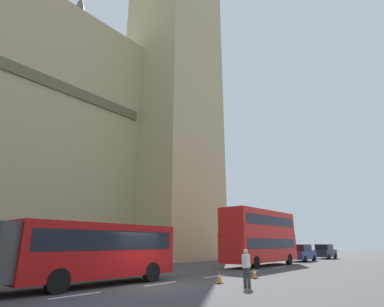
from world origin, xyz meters
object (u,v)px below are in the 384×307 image
(clock_tower, at_px, (175,15))
(sedan_lead, at_px, (302,253))
(sedan_trailing, at_px, (325,251))
(traffic_cone_middle, at_px, (254,273))
(double_decker_bus, at_px, (261,235))
(traffic_cone_west, at_px, (219,277))
(pedestrian_by_kerb, at_px, (246,267))

(clock_tower, relative_size, sedan_lead, 16.23)
(sedan_trailing, bearing_deg, traffic_cone_middle, -170.98)
(double_decker_bus, distance_m, traffic_cone_middle, 10.67)
(clock_tower, relative_size, traffic_cone_middle, 123.12)
(clock_tower, bearing_deg, traffic_cone_west, -129.36)
(double_decker_bus, distance_m, traffic_cone_west, 13.48)
(traffic_cone_west, bearing_deg, sedan_trailing, 7.58)
(sedan_lead, distance_m, pedestrian_by_kerb, 23.36)
(sedan_lead, bearing_deg, traffic_cone_middle, -167.06)
(pedestrian_by_kerb, bearing_deg, sedan_lead, 14.80)
(clock_tower, xyz_separation_m, sedan_lead, (7.32, -14.02, -36.57))
(double_decker_bus, xyz_separation_m, sedan_trailing, (17.86, -0.07, -1.80))
(traffic_cone_west, bearing_deg, clock_tower, 50.64)
(clock_tower, bearing_deg, sedan_lead, -62.42)
(sedan_trailing, bearing_deg, clock_tower, 137.98)
(traffic_cone_west, bearing_deg, double_decker_bus, 18.11)
(sedan_trailing, distance_m, traffic_cone_west, 30.73)
(traffic_cone_middle, relative_size, pedestrian_by_kerb, 0.34)
(sedan_lead, distance_m, traffic_cone_middle, 19.49)
(double_decker_bus, xyz_separation_m, pedestrian_by_kerb, (-13.01, -6.00, -1.80))
(sedan_lead, xyz_separation_m, traffic_cone_middle, (-18.99, -4.36, -0.63))
(traffic_cone_west, bearing_deg, traffic_cone_middle, -4.95)
(clock_tower, height_order, double_decker_bus, clock_tower)
(sedan_lead, height_order, traffic_cone_west, sedan_lead)
(sedan_trailing, xyz_separation_m, pedestrian_by_kerb, (-30.87, -5.93, -0.00))
(sedan_trailing, xyz_separation_m, traffic_cone_west, (-30.46, -4.05, -0.63))
(double_decker_bus, distance_m, sedan_trailing, 17.95)
(sedan_lead, distance_m, sedan_trailing, 8.28)
(traffic_cone_middle, bearing_deg, double_decker_bus, 25.05)
(double_decker_bus, height_order, sedan_lead, double_decker_bus)
(double_decker_bus, height_order, sedan_trailing, double_decker_bus)
(clock_tower, bearing_deg, double_decker_bus, -99.15)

